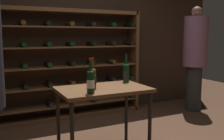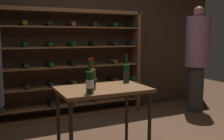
{
  "view_description": "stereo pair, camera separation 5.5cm",
  "coord_description": "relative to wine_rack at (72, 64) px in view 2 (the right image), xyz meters",
  "views": [
    {
      "loc": [
        -1.54,
        -2.57,
        1.42
      ],
      "look_at": [
        -0.17,
        0.24,
        1.01
      ],
      "focal_mm": 41.13,
      "sensor_mm": 36.0,
      "label": 1
    },
    {
      "loc": [
        -1.49,
        -2.59,
        1.42
      ],
      "look_at": [
        -0.17,
        0.24,
        1.01
      ],
      "focal_mm": 41.13,
      "sensor_mm": 36.0,
      "label": 2
    }
  ],
  "objects": [
    {
      "name": "back_wall",
      "position": [
        0.25,
        0.21,
        0.51
      ],
      "size": [
        5.81,
        0.1,
        2.89
      ],
      "primitive_type": "cube",
      "color": "#332319",
      "rests_on": "ground"
    },
    {
      "name": "wine_rack",
      "position": [
        0.0,
        0.0,
        0.0
      ],
      "size": [
        2.57,
        0.32,
        1.87
      ],
      "color": "brown",
      "rests_on": "ground"
    },
    {
      "name": "tasting_table",
      "position": [
        -0.09,
        -1.59,
        -0.21
      ],
      "size": [
        1.04,
        0.66,
        0.82
      ],
      "color": "brown",
      "rests_on": "ground"
    },
    {
      "name": "person_guest_khaki",
      "position": [
        2.23,
        -0.63,
        0.15
      ],
      "size": [
        0.44,
        0.44,
        1.96
      ],
      "rotation": [
        0.0,
        0.0,
        1.92
      ],
      "color": "#282828",
      "rests_on": "ground"
    },
    {
      "name": "wine_bottle_amber_reserve",
      "position": [
        -0.24,
        -1.64,
        0.01
      ],
      "size": [
        0.08,
        0.08,
        0.36
      ],
      "color": "#4C3314",
      "rests_on": "tasting_table"
    },
    {
      "name": "wine_bottle_red_label",
      "position": [
        -0.33,
        -1.81,
        0.02
      ],
      "size": [
        0.08,
        0.08,
        0.37
      ],
      "color": "black",
      "rests_on": "tasting_table"
    },
    {
      "name": "wine_bottle_gold_foil",
      "position": [
        0.33,
        -1.39,
        0.02
      ],
      "size": [
        0.08,
        0.08,
        0.37
      ],
      "color": "black",
      "rests_on": "tasting_table"
    },
    {
      "name": "wine_glass_stemmed_left",
      "position": [
        -0.16,
        -1.44,
        -0.01
      ],
      "size": [
        0.09,
        0.09,
        0.14
      ],
      "color": "silver",
      "rests_on": "tasting_table"
    }
  ]
}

